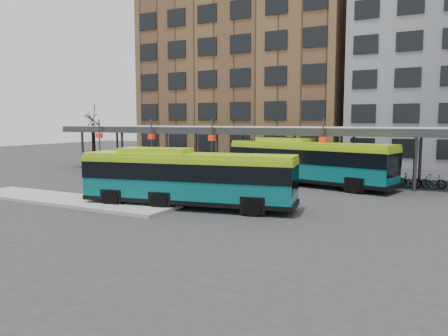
% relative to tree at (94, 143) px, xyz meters
% --- Properties ---
extents(ground, '(120.00, 120.00, 0.00)m').
position_rel_tree_xyz_m(ground, '(18.00, -12.00, -2.43)').
color(ground, '#28282B').
rests_on(ground, ground).
extents(boarding_island, '(14.00, 3.00, 0.18)m').
position_rel_tree_xyz_m(boarding_island, '(12.50, -15.00, -2.34)').
color(boarding_island, gray).
rests_on(boarding_island, ground).
extents(canopy, '(40.00, 6.53, 4.80)m').
position_rel_tree_xyz_m(canopy, '(17.94, 0.87, 1.47)').
color(canopy, '#999B9E').
rests_on(canopy, ground).
extents(tree, '(1.64, 1.64, 5.60)m').
position_rel_tree_xyz_m(tree, '(0.00, 0.00, 0.00)').
color(tree, black).
rests_on(tree, ground).
extents(building_brick, '(26.00, 14.00, 22.00)m').
position_rel_tree_xyz_m(building_brick, '(8.00, 20.00, 8.57)').
color(building_brick, brown).
rests_on(building_brick, ground).
extents(bus_front, '(11.77, 4.54, 3.17)m').
position_rel_tree_xyz_m(bus_front, '(19.63, -13.26, -0.78)').
color(bus_front, '#08595D').
rests_on(bus_front, ground).
extents(bus_rear, '(12.63, 5.41, 3.41)m').
position_rel_tree_xyz_m(bus_rear, '(22.91, -2.27, -0.66)').
color(bus_rear, '#08595D').
rests_on(bus_rear, ground).
extents(bike_rack, '(4.63, 1.45, 0.99)m').
position_rel_tree_xyz_m(bike_rack, '(30.42, -0.08, -1.96)').
color(bike_rack, slate).
rests_on(bike_rack, ground).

